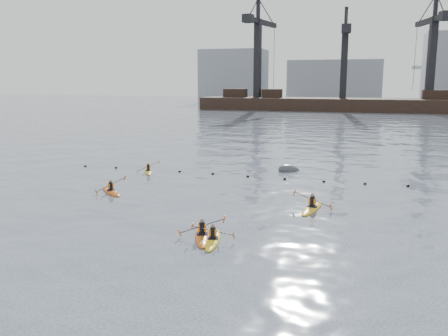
% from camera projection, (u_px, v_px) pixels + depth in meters
% --- Properties ---
extents(ground, '(400.00, 400.00, 0.00)m').
position_uv_depth(ground, '(142.00, 306.00, 16.23)').
color(ground, '#343D4B').
rests_on(ground, ground).
extents(float_line, '(33.24, 0.73, 0.24)m').
position_uv_depth(float_line, '(267.00, 177.00, 37.52)').
color(float_line, black).
rests_on(float_line, ground).
extents(barge_pier, '(72.00, 19.30, 29.50)m').
position_uv_depth(barge_pier, '(341.00, 103.00, 119.22)').
color(barge_pier, black).
rests_on(barge_pier, ground).
extents(skyline, '(141.00, 28.00, 22.00)m').
position_uv_depth(skyline, '(358.00, 75.00, 154.98)').
color(skyline, gray).
rests_on(skyline, ground).
extents(kayaker_0, '(2.24, 3.44, 1.22)m').
position_uv_depth(kayaker_0, '(202.00, 235.00, 23.30)').
color(kayaker_0, '#C05A12').
rests_on(kayaker_0, ground).
extents(kayaker_1, '(2.10, 3.19, 1.02)m').
position_uv_depth(kayaker_1, '(213.00, 240.00, 22.72)').
color(kayaker_1, yellow).
rests_on(kayaker_1, ground).
extents(kayaker_2, '(2.82, 2.61, 1.20)m').
position_uv_depth(kayaker_2, '(111.00, 191.00, 32.61)').
color(kayaker_2, '#CC5713').
rests_on(kayaker_2, ground).
extents(kayaker_3, '(2.40, 3.60, 1.25)m').
position_uv_depth(kayaker_3, '(312.00, 208.00, 28.33)').
color(kayaker_3, yellow).
rests_on(kayaker_3, ground).
extents(kayaker_5, '(1.85, 2.82, 1.11)m').
position_uv_depth(kayaker_5, '(148.00, 171.00, 39.76)').
color(kayaker_5, gold).
rests_on(kayaker_5, ground).
extents(mooring_buoy, '(2.50, 2.37, 1.44)m').
position_uv_depth(mooring_buoy, '(289.00, 171.00, 40.49)').
color(mooring_buoy, '#404245').
rests_on(mooring_buoy, ground).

